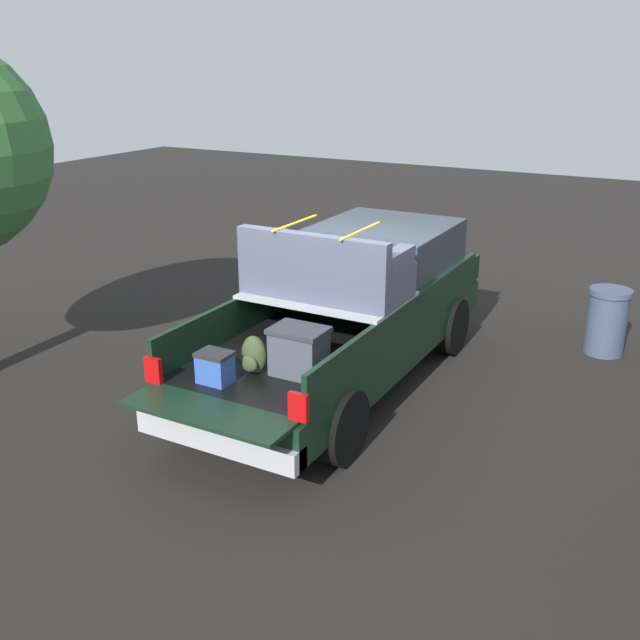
# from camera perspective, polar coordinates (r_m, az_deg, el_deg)

# --- Properties ---
(ground_plane) EXTENTS (40.00, 40.00, 0.00)m
(ground_plane) POSITION_cam_1_polar(r_m,az_deg,el_deg) (9.75, 1.71, -5.02)
(ground_plane) COLOR black
(pickup_truck) EXTENTS (6.05, 2.06, 2.23)m
(pickup_truck) POSITION_cam_1_polar(r_m,az_deg,el_deg) (9.70, 2.79, 1.07)
(pickup_truck) COLOR black
(pickup_truck) RESTS_ON ground_plane
(trash_can) EXTENTS (0.60, 0.60, 0.98)m
(trash_can) POSITION_cam_1_polar(r_m,az_deg,el_deg) (11.37, 21.56, -0.07)
(trash_can) COLOR #3F4C66
(trash_can) RESTS_ON ground_plane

